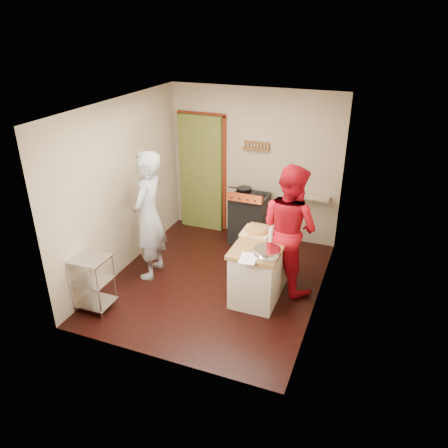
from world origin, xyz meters
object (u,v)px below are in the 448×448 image
(island, at_px, (261,266))
(person_stripe, at_px, (148,216))
(person_red, at_px, (289,228))
(stove, at_px, (249,218))
(wire_shelving, at_px, (92,281))

(island, relative_size, person_stripe, 0.62)
(person_stripe, xyz_separation_m, person_red, (2.00, 0.45, -0.04))
(stove, bearing_deg, person_stripe, -123.83)
(stove, relative_size, island, 0.83)
(wire_shelving, distance_m, person_red, 2.78)
(stove, xyz_separation_m, person_stripe, (-1.05, -1.56, 0.53))
(wire_shelving, bearing_deg, island, 30.17)
(island, bearing_deg, stove, 114.12)
(person_red, bearing_deg, wire_shelving, 63.41)
(stove, relative_size, person_red, 0.54)
(person_stripe, bearing_deg, stove, 138.15)
(wire_shelving, xyz_separation_m, person_red, (2.28, 1.51, 0.49))
(wire_shelving, distance_m, person_stripe, 1.22)
(person_stripe, bearing_deg, wire_shelving, -22.83)
(stove, relative_size, person_stripe, 0.51)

